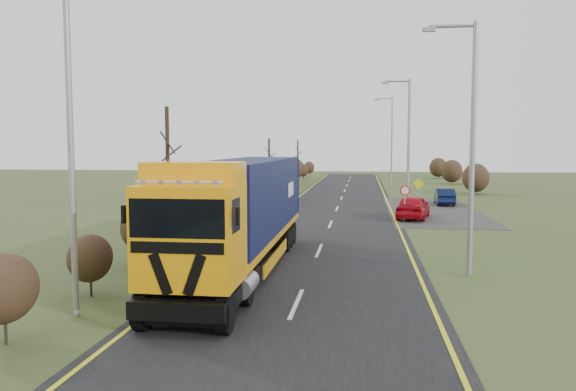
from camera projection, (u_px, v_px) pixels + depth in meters
The scene contains 14 objects.
ground at pixel (310, 272), 19.47m from camera, with size 160.00×160.00×0.00m, color #38491F.
road at pixel (328, 230), 29.34m from camera, with size 8.00×120.00×0.02m, color black.
layby at pixel (432, 210), 38.35m from camera, with size 6.00×18.00×0.02m, color #2E2C29.
lane_markings at pixel (328, 230), 29.04m from camera, with size 7.52×116.00×0.01m.
hedgerow at pixel (205, 202), 27.92m from camera, with size 2.24×102.04×6.05m.
lorry at pixel (242, 207), 19.39m from camera, with size 2.79×14.29×3.98m.
car_red_hatchback at pixel (413, 207), 33.82m from camera, with size 1.71×4.26×1.45m, color #AF0815.
car_blue_sedan at pixel (444, 197), 41.95m from camera, with size 1.30×3.72×1.22m, color black.
streetlight_near at pixel (470, 139), 18.50m from camera, with size 1.80×0.18×8.41m.
streetlight_mid at pixel (407, 141), 35.16m from camera, with size 1.82×0.18×8.55m.
streetlight_far at pixel (391, 137), 62.32m from camera, with size 2.08×0.20×9.80m.
left_pole at pixel (69, 98), 13.95m from camera, with size 0.16×0.16×11.11m, color #919496.
speed_sign at pixel (405, 197), 32.44m from camera, with size 0.58×0.10×2.12m.
warning_board at pixel (418, 189), 40.82m from camera, with size 0.78×0.11×2.05m.
Camera 1 is at (1.80, -19.09, 4.36)m, focal length 35.00 mm.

